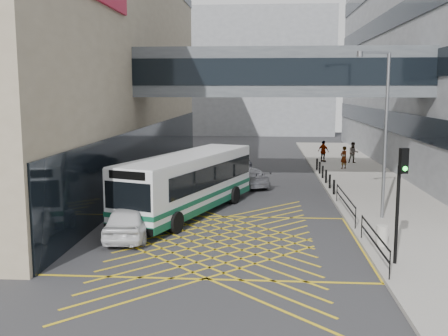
% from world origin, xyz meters
% --- Properties ---
extents(ground, '(120.00, 120.00, 0.00)m').
position_xyz_m(ground, '(0.00, 0.00, 0.00)').
color(ground, '#333335').
extents(building_far, '(28.00, 16.00, 18.00)m').
position_xyz_m(building_far, '(-2.00, 60.00, 9.00)').
color(building_far, gray).
rests_on(building_far, ground).
extents(skybridge, '(20.00, 4.10, 3.00)m').
position_xyz_m(skybridge, '(3.00, 12.00, 7.50)').
color(skybridge, '#4A4F54').
rests_on(skybridge, ground).
extents(pavement, '(6.00, 54.00, 0.16)m').
position_xyz_m(pavement, '(9.00, 15.00, 0.08)').
color(pavement, '#9B968D').
rests_on(pavement, ground).
extents(box_junction, '(12.00, 9.00, 0.01)m').
position_xyz_m(box_junction, '(0.00, 0.00, 0.00)').
color(box_junction, gold).
rests_on(box_junction, ground).
extents(bus, '(6.17, 11.35, 3.13)m').
position_xyz_m(bus, '(-1.90, 5.16, 1.67)').
color(bus, silver).
rests_on(bus, ground).
extents(car_white, '(2.30, 4.96, 1.54)m').
position_xyz_m(car_white, '(-3.87, 0.39, 0.77)').
color(car_white, silver).
rests_on(car_white, ground).
extents(car_dark, '(3.31, 4.87, 1.42)m').
position_xyz_m(car_dark, '(-0.31, 19.09, 0.71)').
color(car_dark, black).
rests_on(car_dark, ground).
extents(car_silver, '(3.53, 4.83, 1.38)m').
position_xyz_m(car_silver, '(0.90, 13.09, 0.69)').
color(car_silver, gray).
rests_on(car_silver, ground).
extents(traffic_light, '(0.34, 0.51, 4.26)m').
position_xyz_m(traffic_light, '(6.79, -2.89, 2.93)').
color(traffic_light, black).
rests_on(traffic_light, pavement).
extents(street_lamp, '(1.77, 0.90, 8.06)m').
position_xyz_m(street_lamp, '(7.68, 4.22, 4.75)').
color(street_lamp, slate).
rests_on(street_lamp, pavement).
extents(litter_bin, '(0.48, 0.48, 0.83)m').
position_xyz_m(litter_bin, '(6.77, -0.56, 0.57)').
color(litter_bin, '#ADA89E').
rests_on(litter_bin, pavement).
extents(kerb_railings, '(0.05, 12.54, 1.00)m').
position_xyz_m(kerb_railings, '(6.15, 1.78, 0.88)').
color(kerb_railings, black).
rests_on(kerb_railings, pavement).
extents(bollards, '(0.14, 10.14, 0.90)m').
position_xyz_m(bollards, '(6.25, 15.00, 0.61)').
color(bollards, black).
rests_on(bollards, pavement).
extents(pedestrian_a, '(0.88, 0.84, 1.80)m').
position_xyz_m(pedestrian_a, '(8.45, 20.79, 1.06)').
color(pedestrian_a, gray).
rests_on(pedestrian_a, pavement).
extents(pedestrian_b, '(0.92, 0.58, 1.80)m').
position_xyz_m(pedestrian_b, '(9.78, 24.13, 1.06)').
color(pedestrian_b, gray).
rests_on(pedestrian_b, pavement).
extents(pedestrian_c, '(1.17, 1.13, 1.86)m').
position_xyz_m(pedestrian_c, '(7.29, 24.75, 1.09)').
color(pedestrian_c, gray).
rests_on(pedestrian_c, pavement).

